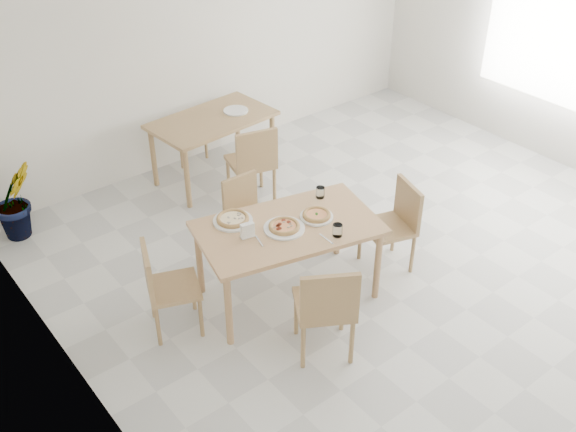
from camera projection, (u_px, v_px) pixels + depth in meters
main_table at (288, 234)px, 5.77m from camera, size 1.70×1.21×0.75m
chair_south at (326, 305)px, 5.21m from camera, size 0.62×0.62×0.92m
chair_north at (246, 209)px, 6.49m from camera, size 0.39×0.39×0.78m
chair_west at (163, 284)px, 5.50m from camera, size 0.54×0.54×0.84m
chair_east at (396, 220)px, 6.25m from camera, size 0.53×0.53×0.86m
plate_margherita at (317, 217)px, 5.83m from camera, size 0.29×0.29×0.02m
plate_mushroom at (233, 221)px, 5.78m from camera, size 0.34×0.34×0.02m
plate_pepperoni at (284, 228)px, 5.68m from camera, size 0.35×0.35×0.02m
pizza_margherita at (317, 215)px, 5.81m from camera, size 0.33×0.33×0.03m
pizza_mushroom at (233, 218)px, 5.76m from camera, size 0.31×0.31×0.03m
pizza_pepperoni at (284, 226)px, 5.67m from camera, size 0.29×0.29×0.03m
tumbler_a at (337, 230)px, 5.58m from camera, size 0.08×0.08×0.11m
tumbler_b at (320, 192)px, 6.08m from camera, size 0.08×0.08×0.10m
napkin_holder at (247, 231)px, 5.55m from camera, size 0.13×0.09×0.14m
fork_a at (326, 239)px, 5.56m from camera, size 0.02×0.18×0.01m
fork_b at (260, 241)px, 5.53m from camera, size 0.06×0.16×0.01m
second_table at (212, 126)px, 7.53m from camera, size 1.42×0.89×0.75m
chair_back_s at (253, 160)px, 7.13m from camera, size 0.56×0.56×0.92m
chair_back_n at (179, 119)px, 8.05m from camera, size 0.46×0.46×0.86m
plate_empty at (236, 111)px, 7.63m from camera, size 0.28×0.28×0.02m
potted_plant at (15, 200)px, 6.71m from camera, size 0.51×0.44×0.81m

